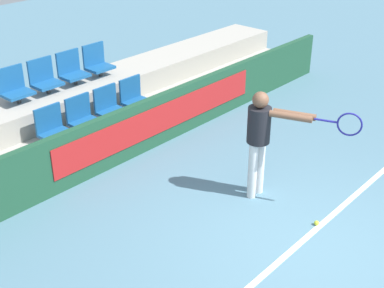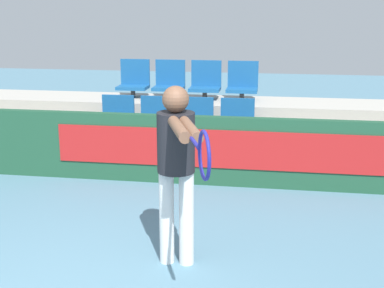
{
  "view_description": "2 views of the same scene",
  "coord_description": "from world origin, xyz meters",
  "px_view_note": "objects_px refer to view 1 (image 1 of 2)",
  "views": [
    {
      "loc": [
        -4.96,
        -2.44,
        4.21
      ],
      "look_at": [
        0.22,
        2.19,
        0.63
      ],
      "focal_mm": 50.0,
      "sensor_mm": 36.0,
      "label": 1
    },
    {
      "loc": [
        1.39,
        -3.01,
        2.24
      ],
      "look_at": [
        0.51,
        2.4,
        0.8
      ],
      "focal_mm": 50.0,
      "sensor_mm": 36.0,
      "label": 2
    }
  ],
  "objects_px": {
    "stadium_chair_1": "(82,116)",
    "stadium_chair_5": "(44,78)",
    "stadium_chair_3": "(134,96)",
    "stadium_chair_2": "(109,106)",
    "tennis_ball": "(317,223)",
    "tennis_player": "(263,134)",
    "stadium_chair_0": "(52,127)",
    "stadium_chair_4": "(14,87)",
    "stadium_chair_7": "(97,62)",
    "stadium_chair_6": "(72,70)"
  },
  "relations": [
    {
      "from": "stadium_chair_1",
      "to": "stadium_chair_5",
      "type": "distance_m",
      "value": 1.04
    },
    {
      "from": "stadium_chair_3",
      "to": "stadium_chair_6",
      "type": "height_order",
      "value": "stadium_chair_6"
    },
    {
      "from": "stadium_chair_1",
      "to": "stadium_chair_3",
      "type": "xyz_separation_m",
      "value": [
        1.13,
        0.0,
        0.0
      ]
    },
    {
      "from": "stadium_chair_2",
      "to": "stadium_chair_4",
      "type": "xyz_separation_m",
      "value": [
        -1.13,
        0.96,
        0.41
      ]
    },
    {
      "from": "stadium_chair_2",
      "to": "stadium_chair_6",
      "type": "bearing_deg",
      "value": 90.0
    },
    {
      "from": "stadium_chair_6",
      "to": "tennis_ball",
      "type": "xyz_separation_m",
      "value": [
        0.2,
        -4.88,
        -1.05
      ]
    },
    {
      "from": "stadium_chair_3",
      "to": "stadium_chair_5",
      "type": "relative_size",
      "value": 1.0
    },
    {
      "from": "stadium_chair_1",
      "to": "tennis_ball",
      "type": "relative_size",
      "value": 8.79
    },
    {
      "from": "tennis_player",
      "to": "stadium_chair_3",
      "type": "bearing_deg",
      "value": 65.1
    },
    {
      "from": "stadium_chair_0",
      "to": "stadium_chair_3",
      "type": "bearing_deg",
      "value": 0.0
    },
    {
      "from": "stadium_chair_4",
      "to": "stadium_chair_5",
      "type": "bearing_deg",
      "value": 0.0
    },
    {
      "from": "stadium_chair_3",
      "to": "tennis_player",
      "type": "height_order",
      "value": "tennis_player"
    },
    {
      "from": "stadium_chair_4",
      "to": "stadium_chair_6",
      "type": "bearing_deg",
      "value": 0.0
    },
    {
      "from": "stadium_chair_5",
      "to": "tennis_ball",
      "type": "bearing_deg",
      "value": -81.11
    },
    {
      "from": "stadium_chair_4",
      "to": "stadium_chair_5",
      "type": "distance_m",
      "value": 0.57
    },
    {
      "from": "tennis_player",
      "to": "stadium_chair_2",
      "type": "bearing_deg",
      "value": 76.17
    },
    {
      "from": "stadium_chair_1",
      "to": "stadium_chair_2",
      "type": "distance_m",
      "value": 0.57
    },
    {
      "from": "stadium_chair_0",
      "to": "stadium_chair_2",
      "type": "xyz_separation_m",
      "value": [
        1.13,
        0.0,
        0.0
      ]
    },
    {
      "from": "stadium_chair_3",
      "to": "stadium_chair_6",
      "type": "bearing_deg",
      "value": 120.64
    },
    {
      "from": "stadium_chair_6",
      "to": "tennis_ball",
      "type": "relative_size",
      "value": 8.79
    },
    {
      "from": "stadium_chair_0",
      "to": "tennis_player",
      "type": "bearing_deg",
      "value": -63.93
    },
    {
      "from": "stadium_chair_2",
      "to": "stadium_chair_3",
      "type": "distance_m",
      "value": 0.57
    },
    {
      "from": "stadium_chair_4",
      "to": "tennis_ball",
      "type": "xyz_separation_m",
      "value": [
        1.33,
        -4.88,
        -1.05
      ]
    },
    {
      "from": "stadium_chair_3",
      "to": "stadium_chair_5",
      "type": "xyz_separation_m",
      "value": [
        -1.13,
        0.96,
        0.41
      ]
    },
    {
      "from": "stadium_chair_3",
      "to": "stadium_chair_5",
      "type": "height_order",
      "value": "stadium_chair_5"
    },
    {
      "from": "stadium_chair_2",
      "to": "stadium_chair_7",
      "type": "bearing_deg",
      "value": 59.36
    },
    {
      "from": "stadium_chair_2",
      "to": "tennis_player",
      "type": "xyz_separation_m",
      "value": [
        0.3,
        -2.93,
        0.32
      ]
    },
    {
      "from": "stadium_chair_2",
      "to": "tennis_player",
      "type": "height_order",
      "value": "tennis_player"
    },
    {
      "from": "stadium_chair_6",
      "to": "stadium_chair_5",
      "type": "bearing_deg",
      "value": 180.0
    },
    {
      "from": "stadium_chair_2",
      "to": "tennis_player",
      "type": "distance_m",
      "value": 2.96
    },
    {
      "from": "stadium_chair_5",
      "to": "stadium_chair_1",
      "type": "bearing_deg",
      "value": -90.0
    },
    {
      "from": "stadium_chair_3",
      "to": "stadium_chair_7",
      "type": "height_order",
      "value": "stadium_chair_7"
    },
    {
      "from": "stadium_chair_0",
      "to": "stadium_chair_4",
      "type": "xyz_separation_m",
      "value": [
        0.0,
        0.96,
        0.41
      ]
    },
    {
      "from": "stadium_chair_0",
      "to": "stadium_chair_1",
      "type": "bearing_deg",
      "value": 0.0
    },
    {
      "from": "stadium_chair_5",
      "to": "tennis_ball",
      "type": "xyz_separation_m",
      "value": [
        0.76,
        -4.88,
        -1.05
      ]
    },
    {
      "from": "stadium_chair_0",
      "to": "stadium_chair_4",
      "type": "height_order",
      "value": "stadium_chair_4"
    },
    {
      "from": "stadium_chair_0",
      "to": "stadium_chair_7",
      "type": "bearing_deg",
      "value": 29.37
    },
    {
      "from": "stadium_chair_5",
      "to": "stadium_chair_7",
      "type": "distance_m",
      "value": 1.13
    },
    {
      "from": "stadium_chair_5",
      "to": "tennis_ball",
      "type": "relative_size",
      "value": 8.79
    },
    {
      "from": "stadium_chair_6",
      "to": "stadium_chair_1",
      "type": "bearing_deg",
      "value": -120.64
    },
    {
      "from": "stadium_chair_0",
      "to": "stadium_chair_5",
      "type": "relative_size",
      "value": 1.0
    },
    {
      "from": "stadium_chair_7",
      "to": "stadium_chair_1",
      "type": "bearing_deg",
      "value": -139.83
    },
    {
      "from": "stadium_chair_1",
      "to": "stadium_chair_2",
      "type": "bearing_deg",
      "value": 0.0
    },
    {
      "from": "stadium_chair_7",
      "to": "tennis_ball",
      "type": "relative_size",
      "value": 8.79
    },
    {
      "from": "stadium_chair_0",
      "to": "tennis_ball",
      "type": "height_order",
      "value": "stadium_chair_0"
    },
    {
      "from": "stadium_chair_2",
      "to": "stadium_chair_5",
      "type": "relative_size",
      "value": 1.0
    },
    {
      "from": "stadium_chair_0",
      "to": "stadium_chair_6",
      "type": "relative_size",
      "value": 1.0
    },
    {
      "from": "stadium_chair_0",
      "to": "stadium_chair_1",
      "type": "xyz_separation_m",
      "value": [
        0.57,
        0.0,
        0.0
      ]
    },
    {
      "from": "stadium_chair_3",
      "to": "tennis_player",
      "type": "relative_size",
      "value": 0.36
    },
    {
      "from": "stadium_chair_1",
      "to": "stadium_chair_2",
      "type": "height_order",
      "value": "same"
    }
  ]
}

